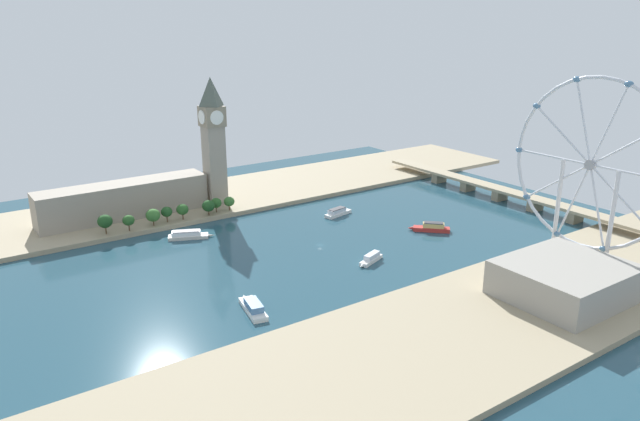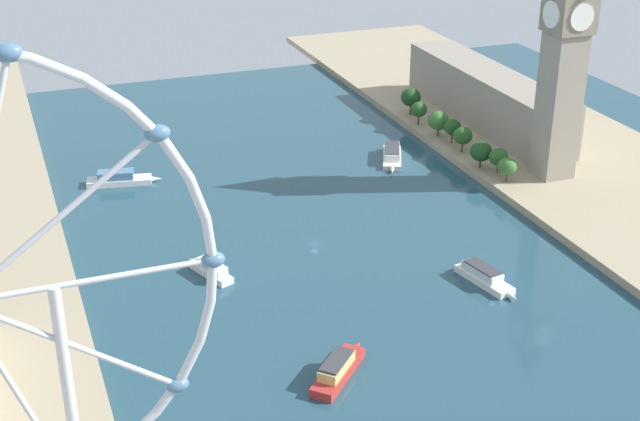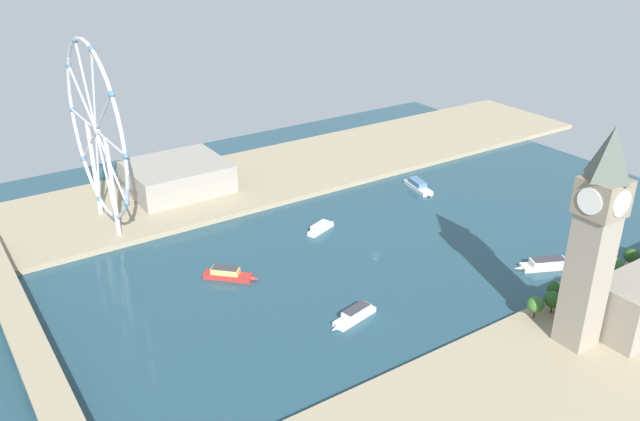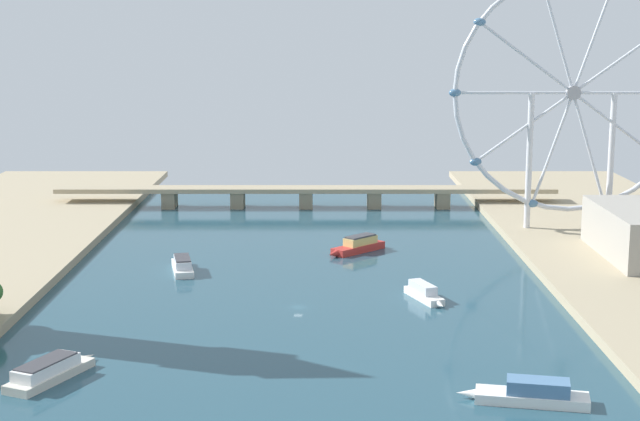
% 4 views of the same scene
% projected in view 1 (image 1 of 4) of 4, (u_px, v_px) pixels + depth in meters
% --- Properties ---
extents(ground_plane, '(416.73, 416.73, 0.00)m').
position_uv_depth(ground_plane, '(320.00, 245.00, 366.24)').
color(ground_plane, '#234756').
extents(riverbank_left, '(90.00, 520.00, 3.00)m').
position_uv_depth(riverbank_left, '(228.00, 195.00, 462.11)').
color(riverbank_left, tan).
rests_on(riverbank_left, ground_plane).
extents(riverbank_right, '(90.00, 520.00, 3.00)m').
position_uv_depth(riverbank_right, '(479.00, 324.00, 269.46)').
color(riverbank_right, tan).
rests_on(riverbank_right, ground_plane).
extents(clock_tower, '(15.88, 15.88, 89.67)m').
position_uv_depth(clock_tower, '(213.00, 140.00, 422.96)').
color(clock_tower, gray).
rests_on(clock_tower, riverbank_left).
extents(parliament_block, '(22.00, 111.65, 23.41)m').
position_uv_depth(parliament_block, '(124.00, 200.00, 405.09)').
color(parliament_block, gray).
rests_on(parliament_block, riverbank_left).
extents(tree_row_embankment, '(11.73, 92.88, 12.47)m').
position_uv_depth(tree_row_embankment, '(170.00, 212.00, 395.86)').
color(tree_row_embankment, '#513823').
rests_on(tree_row_embankment, riverbank_left).
extents(ferris_wheel, '(96.56, 3.20, 100.25)m').
position_uv_depth(ferris_wheel, '(590.00, 166.00, 323.43)').
color(ferris_wheel, silver).
rests_on(ferris_wheel, riverbank_right).
extents(riverside_hall, '(50.59, 56.92, 16.89)m').
position_uv_depth(riverside_hall, '(565.00, 280.00, 290.08)').
color(riverside_hall, gray).
rests_on(riverside_hall, riverbank_right).
extents(river_bridge, '(228.73, 12.95, 9.33)m').
position_uv_depth(river_bridge, '(500.00, 191.00, 453.66)').
color(river_bridge, tan).
rests_on(river_bridge, ground_plane).
extents(tour_boat_0, '(22.08, 22.23, 5.99)m').
position_uv_depth(tour_boat_0, '(431.00, 228.00, 389.27)').
color(tour_boat_0, '#B22D28').
rests_on(tour_boat_0, ground_plane).
extents(tour_boat_1, '(10.94, 21.41, 4.89)m').
position_uv_depth(tour_boat_1, '(371.00, 259.00, 340.44)').
color(tour_boat_1, white).
rests_on(tour_boat_1, ground_plane).
extents(tour_boat_2, '(10.40, 25.57, 5.28)m').
position_uv_depth(tour_boat_2, '(338.00, 212.00, 420.33)').
color(tour_boat_2, white).
rests_on(tour_boat_2, ground_plane).
extents(tour_boat_3, '(29.08, 11.82, 5.46)m').
position_uv_depth(tour_boat_3, '(253.00, 307.00, 283.44)').
color(tour_boat_3, white).
rests_on(tour_boat_3, ground_plane).
extents(tour_boat_4, '(16.80, 27.91, 5.08)m').
position_uv_depth(tour_boat_4, '(188.00, 235.00, 376.77)').
color(tour_boat_4, beige).
rests_on(tour_boat_4, ground_plane).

